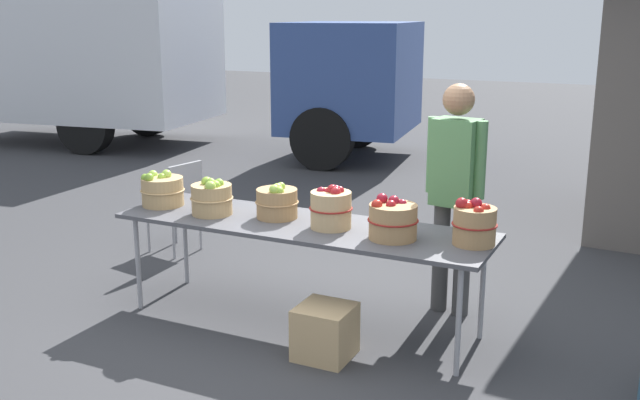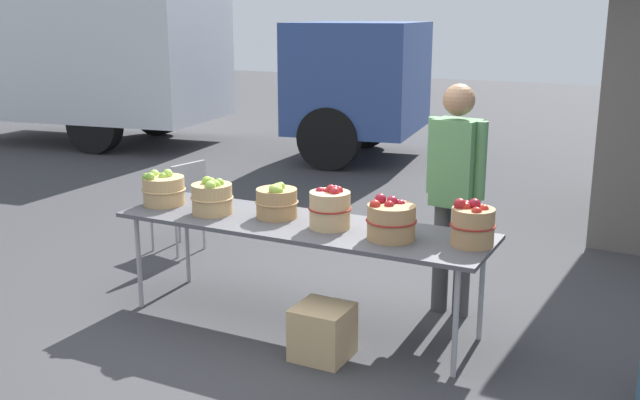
# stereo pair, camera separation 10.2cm
# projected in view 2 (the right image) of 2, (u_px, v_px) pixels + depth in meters

# --- Properties ---
(ground_plane) EXTENTS (40.00, 40.00, 0.00)m
(ground_plane) POSITION_uv_depth(u_px,v_px,m) (301.00, 322.00, 5.34)
(ground_plane) COLOR #38383A
(market_table) EXTENTS (2.70, 0.76, 0.75)m
(market_table) POSITION_uv_depth(u_px,v_px,m) (301.00, 228.00, 5.17)
(market_table) COLOR #4C4C51
(market_table) RESTS_ON ground
(apple_basket_green_0) EXTENTS (0.34, 0.34, 0.27)m
(apple_basket_green_0) POSITION_uv_depth(u_px,v_px,m) (163.00, 190.00, 5.63)
(apple_basket_green_0) COLOR tan
(apple_basket_green_0) RESTS_ON market_table
(apple_basket_green_1) EXTENTS (0.32, 0.32, 0.28)m
(apple_basket_green_1) POSITION_uv_depth(u_px,v_px,m) (212.00, 197.00, 5.37)
(apple_basket_green_1) COLOR tan
(apple_basket_green_1) RESTS_ON market_table
(apple_basket_green_2) EXTENTS (0.32, 0.32, 0.27)m
(apple_basket_green_2) POSITION_uv_depth(u_px,v_px,m) (277.00, 202.00, 5.27)
(apple_basket_green_2) COLOR #A87F51
(apple_basket_green_2) RESTS_ON market_table
(apple_basket_red_0) EXTENTS (0.30, 0.30, 0.31)m
(apple_basket_red_0) POSITION_uv_depth(u_px,v_px,m) (330.00, 208.00, 5.01)
(apple_basket_red_0) COLOR tan
(apple_basket_red_0) RESTS_ON market_table
(apple_basket_red_1) EXTENTS (0.34, 0.34, 0.29)m
(apple_basket_red_1) POSITION_uv_depth(u_px,v_px,m) (391.00, 220.00, 4.77)
(apple_basket_red_1) COLOR #A87F51
(apple_basket_red_1) RESTS_ON market_table
(apple_basket_red_2) EXTENTS (0.29, 0.29, 0.30)m
(apple_basket_red_2) POSITION_uv_depth(u_px,v_px,m) (472.00, 225.00, 4.64)
(apple_basket_red_2) COLOR #A87F51
(apple_basket_red_2) RESTS_ON market_table
(vendor_adult) EXTENTS (0.45, 0.27, 1.71)m
(vendor_adult) POSITION_uv_depth(u_px,v_px,m) (455.00, 182.00, 5.27)
(vendor_adult) COLOR #3F3F3F
(vendor_adult) RESTS_ON ground
(box_truck) EXTENTS (7.92, 3.20, 2.75)m
(box_truck) POSITION_uv_depth(u_px,v_px,m) (150.00, 56.00, 12.14)
(box_truck) COLOR silver
(box_truck) RESTS_ON ground
(folding_chair) EXTENTS (0.46, 0.46, 0.86)m
(folding_chair) POSITION_uv_depth(u_px,v_px,m) (182.00, 199.00, 6.81)
(folding_chair) COLOR #99999E
(folding_chair) RESTS_ON ground
(produce_crate) EXTENTS (0.35, 0.35, 0.35)m
(produce_crate) POSITION_uv_depth(u_px,v_px,m) (323.00, 332.00, 4.77)
(produce_crate) COLOR tan
(produce_crate) RESTS_ON ground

